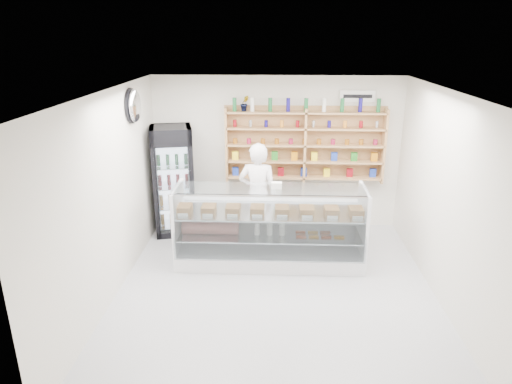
{
  "coord_description": "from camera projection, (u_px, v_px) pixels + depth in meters",
  "views": [
    {
      "loc": [
        -0.04,
        -5.67,
        3.49
      ],
      "look_at": [
        -0.31,
        0.9,
        1.2
      ],
      "focal_mm": 32.0,
      "sensor_mm": 36.0,
      "label": 1
    }
  ],
  "objects": [
    {
      "name": "potted_plant",
      "position": [
        245.0,
        103.0,
        7.96
      ],
      "size": [
        0.18,
        0.17,
        0.28
      ],
      "primitive_type": "imported",
      "rotation": [
        0.0,
        0.0,
        0.33
      ],
      "color": "#1E6626",
      "rests_on": "wall_shelving"
    },
    {
      "name": "room",
      "position": [
        277.0,
        200.0,
        6.04
      ],
      "size": [
        5.0,
        5.0,
        5.0
      ],
      "color": "#A9A9AE",
      "rests_on": "ground"
    },
    {
      "name": "drinks_cooler",
      "position": [
        173.0,
        180.0,
        8.19
      ],
      "size": [
        0.85,
        0.83,
        1.97
      ],
      "rotation": [
        0.0,
        0.0,
        0.23
      ],
      "color": "black",
      "rests_on": "floor"
    },
    {
      "name": "wall_sign",
      "position": [
        358.0,
        96.0,
        7.96
      ],
      "size": [
        0.62,
        0.03,
        0.2
      ],
      "primitive_type": "cube",
      "color": "white",
      "rests_on": "back_wall"
    },
    {
      "name": "security_mirror",
      "position": [
        135.0,
        106.0,
        6.91
      ],
      "size": [
        0.15,
        0.5,
        0.5
      ],
      "primitive_type": "ellipsoid",
      "color": "silver",
      "rests_on": "left_wall"
    },
    {
      "name": "display_counter",
      "position": [
        269.0,
        242.0,
        7.25
      ],
      "size": [
        2.93,
        0.87,
        1.28
      ],
      "color": "white",
      "rests_on": "floor"
    },
    {
      "name": "wall_shelving",
      "position": [
        305.0,
        145.0,
        8.16
      ],
      "size": [
        2.84,
        0.28,
        1.33
      ],
      "color": "tan",
      "rests_on": "back_wall"
    },
    {
      "name": "shop_worker",
      "position": [
        258.0,
        195.0,
        7.73
      ],
      "size": [
        0.71,
        0.51,
        1.8
      ],
      "primitive_type": "imported",
      "rotation": [
        0.0,
        0.0,
        3.02
      ],
      "color": "white",
      "rests_on": "floor"
    }
  ]
}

